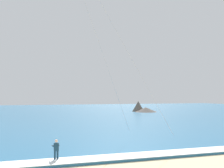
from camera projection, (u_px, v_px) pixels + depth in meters
The scene contains 5 objects.
sea at pixel (37, 113), 76.33m from camera, with size 200.00×120.00×0.20m, color teal.
surf_foam at pixel (83, 159), 20.40m from camera, with size 200.00×2.08×0.04m, color white.
surfboard at pixel (56, 162), 20.31m from camera, with size 0.54×1.43×0.09m.
kitesurfer at pixel (56, 150), 20.36m from camera, with size 0.55×0.54×1.69m.
headland_right at pixel (143, 109), 78.82m from camera, with size 7.21×8.21×3.21m.
Camera 1 is at (-4.46, -4.95, 4.96)m, focal length 44.26 mm.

